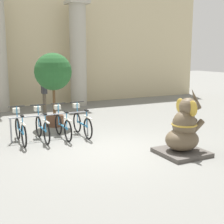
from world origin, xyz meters
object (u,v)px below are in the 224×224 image
object	(u,v)px
bicycle_2	(63,125)
person_pedestrian	(44,89)
bicycle_1	(42,127)
elephant_statue	(184,132)
potted_tree	(53,75)
bicycle_0	(20,130)
bicycle_3	(82,123)

from	to	relation	value
bicycle_2	person_pedestrian	bearing A→B (deg)	82.28
bicycle_2	person_pedestrian	size ratio (longest dim) A/B	0.93
bicycle_1	person_pedestrian	xyz separation A→B (m)	(1.25, 4.43, 0.66)
bicycle_1	person_pedestrian	size ratio (longest dim) A/B	0.93
elephant_statue	potted_tree	xyz separation A→B (m)	(-2.08, 4.72, 1.26)
potted_tree	bicycle_2	bearing A→B (deg)	-98.39
bicycle_2	elephant_statue	world-z (taller)	elephant_statue
bicycle_0	person_pedestrian	world-z (taller)	person_pedestrian
bicycle_1	elephant_statue	size ratio (longest dim) A/B	0.92
bicycle_1	bicycle_0	bearing A→B (deg)	178.94
bicycle_2	bicycle_3	xyz separation A→B (m)	(0.65, 0.01, 0.00)
bicycle_3	bicycle_2	bearing A→B (deg)	-179.40
bicycle_0	person_pedestrian	xyz separation A→B (m)	(1.90, 4.42, 0.66)
bicycle_0	bicycle_1	xyz separation A→B (m)	(0.65, -0.01, 0.00)
bicycle_0	bicycle_2	distance (m)	1.30
bicycle_0	potted_tree	bearing A→B (deg)	47.71
bicycle_3	bicycle_0	bearing A→B (deg)	179.58
bicycle_3	potted_tree	distance (m)	2.29
bicycle_3	person_pedestrian	size ratio (longest dim) A/B	0.93
bicycle_0	bicycle_3	bearing A→B (deg)	-0.42
bicycle_3	potted_tree	size ratio (longest dim) A/B	0.62
bicycle_1	potted_tree	xyz separation A→B (m)	(0.90, 1.72, 1.46)
potted_tree	person_pedestrian	bearing A→B (deg)	82.71
bicycle_0	potted_tree	size ratio (longest dim) A/B	0.62
bicycle_0	elephant_statue	xyz separation A→B (m)	(3.63, -3.01, 0.19)
bicycle_2	potted_tree	bearing A→B (deg)	81.61
bicycle_2	potted_tree	size ratio (longest dim) A/B	0.62
bicycle_3	person_pedestrian	bearing A→B (deg)	90.60
bicycle_0	bicycle_2	bearing A→B (deg)	-0.93
elephant_statue	bicycle_0	bearing A→B (deg)	140.27
bicycle_1	elephant_statue	xyz separation A→B (m)	(2.98, -3.00, 0.19)
bicycle_3	potted_tree	xyz separation A→B (m)	(-0.39, 1.72, 1.46)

